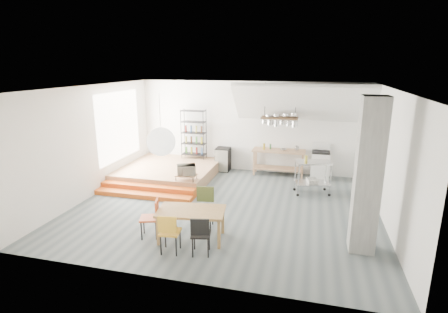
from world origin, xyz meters
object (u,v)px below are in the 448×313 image
(stove, at_px, (320,165))
(mini_fridge, at_px, (223,159))
(dining_table, at_px, (191,213))
(rolling_cart, at_px, (313,173))

(stove, bearing_deg, mini_fridge, 179.26)
(dining_table, distance_m, mini_fridge, 5.20)
(dining_table, distance_m, rolling_cart, 4.38)
(dining_table, relative_size, rolling_cart, 1.40)
(stove, xyz_separation_m, dining_table, (-2.78, -5.12, 0.14))
(mini_fridge, bearing_deg, dining_table, -83.16)
(stove, height_order, dining_table, stove)
(rolling_cart, bearing_deg, mini_fridge, 138.57)
(dining_table, bearing_deg, mini_fridge, 88.98)
(stove, distance_m, mini_fridge, 3.40)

